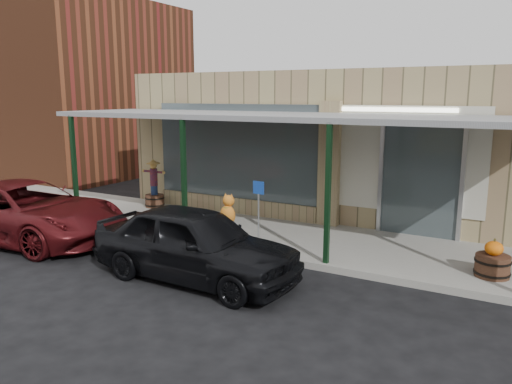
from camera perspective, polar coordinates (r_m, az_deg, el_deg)
The scene contains 10 objects.
ground at distance 9.57m, azimuth -7.20°, elevation -10.81°, with size 120.00×120.00×0.00m, color black.
sidewalk at distance 12.46m, azimuth 2.69°, elevation -5.16°, with size 40.00×3.20×0.15m, color gray.
storefront at distance 16.24m, azimuth 10.02°, elevation 5.73°, with size 12.00×6.25×4.20m.
awning at distance 11.94m, azimuth 2.73°, elevation 8.44°, with size 12.00×3.00×3.04m.
block_buildings_near at distance 16.65m, azimuth 18.10°, elevation 11.26°, with size 61.00×8.00×8.00m.
barrel_scarecrow at distance 15.64m, azimuth -11.55°, elevation 0.13°, with size 0.87×0.73×1.47m.
barrel_pumpkin at distance 10.55m, azimuth 25.42°, elevation -7.35°, with size 0.82×0.82×0.75m.
handicap_sign at distance 11.63m, azimuth 0.29°, elevation -1.25°, with size 0.30×0.06×1.43m.
parked_sedan at distance 9.77m, azimuth -6.97°, elevation -5.83°, with size 4.30×1.95×1.58m.
car_maroon at distance 13.54m, azimuth -24.91°, elevation -2.03°, with size 2.42×5.24×1.46m, color #551114.
Camera 1 is at (5.34, -7.11, 3.55)m, focal length 35.00 mm.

